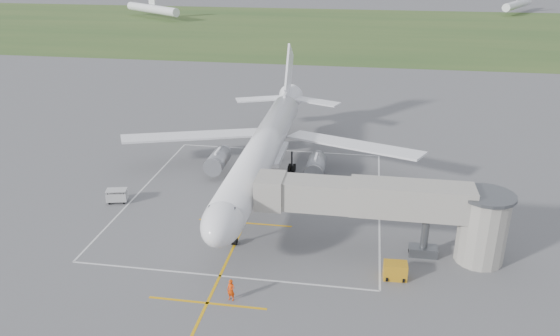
% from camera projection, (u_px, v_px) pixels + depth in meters
% --- Properties ---
extents(ground, '(700.00, 700.00, 0.00)m').
position_uv_depth(ground, '(263.00, 184.00, 66.55)').
color(ground, '#59595C').
rests_on(ground, ground).
extents(grass_strip, '(700.00, 120.00, 0.02)m').
position_uv_depth(grass_strip, '(336.00, 29.00, 185.02)').
color(grass_strip, '#325123').
rests_on(grass_strip, ground).
extents(apron_markings, '(28.20, 60.00, 0.01)m').
position_uv_depth(apron_markings, '(253.00, 205.00, 61.25)').
color(apron_markings, '#DE9F0D').
rests_on(apron_markings, ground).
extents(airliner, '(38.93, 46.75, 13.52)m').
position_uv_depth(airliner, '(264.00, 149.00, 65.55)').
color(airliner, white).
rests_on(airliner, ground).
extents(jet_bridge, '(23.40, 5.00, 7.20)m').
position_uv_depth(jet_bridge, '(402.00, 208.00, 50.07)').
color(jet_bridge, gray).
rests_on(jet_bridge, ground).
extents(gpu_unit, '(2.09, 1.52, 1.53)m').
position_uv_depth(gpu_unit, '(395.00, 271.00, 47.72)').
color(gpu_unit, '#BA8217').
rests_on(gpu_unit, ground).
extents(baggage_cart, '(2.49, 1.83, 1.56)m').
position_uv_depth(baggage_cart, '(117.00, 196.00, 61.71)').
color(baggage_cart, '#B5B5B5').
rests_on(baggage_cart, ground).
extents(ramp_worker_nose, '(0.79, 0.62, 1.91)m').
position_uv_depth(ramp_worker_nose, '(231.00, 290.00, 44.73)').
color(ramp_worker_nose, '#E13C07').
rests_on(ramp_worker_nose, ground).
extents(ramp_worker_wing, '(1.17, 1.20, 1.95)m').
position_uv_depth(ramp_worker_wing, '(243.00, 166.00, 69.60)').
color(ramp_worker_wing, '#FC6007').
rests_on(ramp_worker_wing, ground).
extents(distant_aircraft, '(165.44, 66.44, 8.85)m').
position_uv_depth(distant_aircraft, '(342.00, 6.00, 217.53)').
color(distant_aircraft, white).
rests_on(distant_aircraft, ground).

